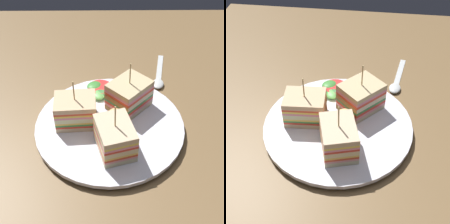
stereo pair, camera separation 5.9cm
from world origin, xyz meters
The scene contains 8 objects.
ground_plane centered at (0.00, 0.00, -0.90)cm, with size 100.42×81.05×1.80cm, color brown.
plate centered at (0.00, 0.00, 0.90)cm, with size 27.90×27.90×1.49cm.
sandwich_wedge_0 centered at (4.94, -3.79, 4.35)cm, with size 9.61×9.57×10.12cm.
sandwich_wedge_1 centered at (0.74, 6.18, 4.21)cm, with size 6.21×7.88×9.45cm.
sandwich_wedge_2 centered at (-6.16, -0.88, 4.35)cm, with size 8.79×7.51×9.91cm.
chip_pile centered at (0.31, -1.12, 2.59)cm, with size 5.82×6.16×2.57cm.
salad_garnish centered at (8.93, 2.41, 2.10)cm, with size 7.20×7.45×1.36cm.
spoon centered at (15.01, -11.05, 0.40)cm, with size 13.87×4.26×1.00cm.
Camera 2 is at (-42.50, -5.40, 44.55)cm, focal length 51.80 mm.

